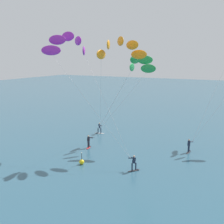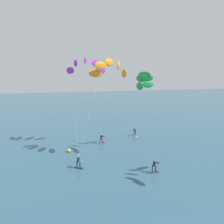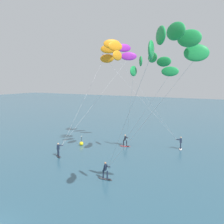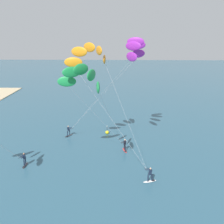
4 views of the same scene
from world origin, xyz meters
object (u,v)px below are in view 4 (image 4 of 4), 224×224
kitesurfer_mid_water (133,52)px  kitesurfer_downwind (91,58)px  kitesurfer_far_out (83,80)px  marker_buoy (107,132)px

kitesurfer_mid_water → kitesurfer_downwind: size_ratio=1.04×
kitesurfer_downwind → kitesurfer_mid_water: bearing=121.3°
kitesurfer_far_out → kitesurfer_downwind: bearing=176.1°
kitesurfer_mid_water → marker_buoy: size_ratio=10.52×
kitesurfer_far_out → kitesurfer_downwind: 5.14m
kitesurfer_downwind → marker_buoy: size_ratio=10.13×
kitesurfer_far_out → marker_buoy: size_ratio=8.83×
kitesurfer_far_out → marker_buoy: 15.15m
kitesurfer_far_out → kitesurfer_downwind: size_ratio=0.87×
marker_buoy → kitesurfer_mid_water: bearing=47.4°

